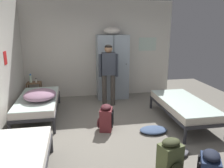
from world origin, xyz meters
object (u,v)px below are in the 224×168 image
bed_left_rear (38,102)px  shelf_unit (35,90)px  bed_right (183,106)px  water_bottle (31,79)px  locker_bank (112,66)px  bed_left_front (9,168)px  backpack_olive (171,157)px  bedding_heap (40,95)px  person_traveler (109,70)px  clothes_pile_denim (153,130)px  backpack_maroon (106,118)px  clothes_pile_grey (175,150)px  lotion_bottle (36,81)px

bed_left_rear → shelf_unit: bearing=102.3°
bed_left_rear → bed_right: 3.34m
shelf_unit → water_bottle: size_ratio=2.40×
locker_bank → bed_left_front: 4.25m
locker_bank → backpack_olive: 3.75m
locker_bank → water_bottle: size_ratio=8.71×
bedding_heap → backpack_olive: (2.10, -2.34, -0.34)m
bed_left_rear → person_traveler: person_traveler is taller
clothes_pile_denim → backpack_maroon: bearing=163.7°
shelf_unit → bed_left_front: (0.25, -3.68, 0.04)m
shelf_unit → clothes_pile_denim: (2.66, -2.35, -0.30)m
bed_right → clothes_pile_grey: (-0.73, -1.18, -0.33)m
bed_left_front → lotion_bottle: lotion_bottle is taller
locker_bank → bed_left_rear: size_ratio=1.09×
bed_right → bed_left_front: bearing=-152.2°
locker_bank → bed_right: bearing=-58.0°
lotion_bottle → backpack_maroon: bearing=-51.1°
bed_right → lotion_bottle: 3.93m
bed_left_front → bed_left_rear: size_ratio=1.00×
bed_left_front → bedding_heap: bearing=88.0°
bed_left_rear → backpack_olive: backpack_olive is taller
bed_left_front → person_traveler: size_ratio=1.16×
bed_left_front → bed_left_rear: same height
bed_right → lotion_bottle: (-3.41, 1.93, 0.25)m
shelf_unit → water_bottle: water_bottle is taller
bedding_heap → backpack_maroon: 1.62m
backpack_olive → clothes_pile_grey: bearing=57.0°
shelf_unit → bed_right: shelf_unit is taller
bedding_heap → water_bottle: size_ratio=3.41×
clothes_pile_grey → bed_left_front: bearing=-168.1°
person_traveler → lotion_bottle: bearing=163.3°
bed_left_front → person_traveler: 3.58m
bed_right → clothes_pile_denim: (-0.83, -0.38, -0.34)m
bedding_heap → locker_bank: bearing=35.2°
water_bottle → lotion_bottle: bearing=-21.8°
shelf_unit → backpack_maroon: size_ratio=1.04×
person_traveler → clothes_pile_denim: person_traveler is taller
water_bottle → lotion_bottle: (0.15, -0.06, -0.05)m
backpack_maroon → bed_left_front: bearing=-132.4°
lotion_bottle → shelf_unit: bearing=150.3°
person_traveler → clothes_pile_denim: (0.65, -1.73, -0.94)m
locker_bank → person_traveler: size_ratio=1.27×
bed_left_front → water_bottle: size_ratio=8.00×
bed_left_rear → lotion_bottle: bearing=99.2°
bed_left_front → backpack_olive: 2.19m
shelf_unit → bed_left_rear: shelf_unit is taller
water_bottle → backpack_olive: bearing=-55.5°
bed_left_front → bedding_heap: size_ratio=2.34×
locker_bank → bedding_heap: bearing=-144.8°
bed_left_rear → clothes_pile_denim: (2.41, -1.20, -0.34)m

